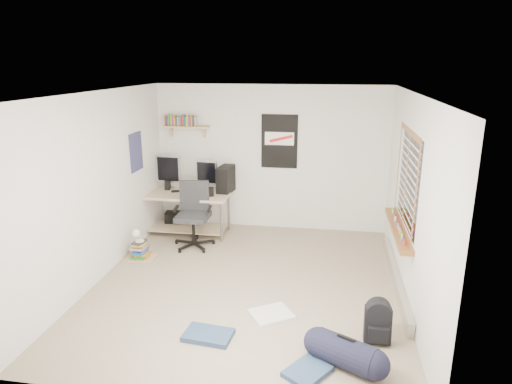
% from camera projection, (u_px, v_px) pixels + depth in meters
% --- Properties ---
extents(floor, '(4.00, 4.50, 0.01)m').
position_uv_depth(floor, '(247.00, 284.00, 6.09)').
color(floor, gray).
rests_on(floor, ground).
extents(ceiling, '(4.00, 4.50, 0.01)m').
position_uv_depth(ceiling, '(246.00, 93.00, 5.40)').
color(ceiling, white).
rests_on(ceiling, ground).
extents(back_wall, '(4.00, 0.01, 2.50)m').
position_uv_depth(back_wall, '(271.00, 158.00, 7.88)').
color(back_wall, silver).
rests_on(back_wall, ground).
extents(left_wall, '(0.01, 4.50, 2.50)m').
position_uv_depth(left_wall, '(99.00, 187.00, 6.06)').
color(left_wall, silver).
rests_on(left_wall, ground).
extents(right_wall, '(0.01, 4.50, 2.50)m').
position_uv_depth(right_wall, '(412.00, 202.00, 5.43)').
color(right_wall, silver).
rests_on(right_wall, ground).
extents(desk, '(1.61, 0.91, 0.69)m').
position_uv_depth(desk, '(185.00, 213.00, 7.79)').
color(desk, tan).
rests_on(desk, floor).
extents(monitor_left, '(0.44, 0.14, 0.47)m').
position_uv_depth(monitor_left, '(169.00, 177.00, 7.95)').
color(monitor_left, '#9A9B9F').
rests_on(monitor_left, desk).
extents(monitor_right, '(0.38, 0.13, 0.41)m').
position_uv_depth(monitor_right, '(207.00, 180.00, 7.85)').
color(monitor_right, '#B8B8BE').
rests_on(monitor_right, desk).
extents(pc_tower, '(0.26, 0.46, 0.46)m').
position_uv_depth(pc_tower, '(226.00, 179.00, 7.79)').
color(pc_tower, black).
rests_on(pc_tower, desk).
extents(keyboard, '(0.46, 0.32, 0.02)m').
position_uv_depth(keyboard, '(184.00, 191.00, 7.88)').
color(keyboard, black).
rests_on(keyboard, desk).
extents(speaker_left, '(0.10, 0.10, 0.18)m').
position_uv_depth(speaker_left, '(168.00, 186.00, 7.92)').
color(speaker_left, black).
rests_on(speaker_left, desk).
extents(speaker_right, '(0.10, 0.10, 0.17)m').
position_uv_depth(speaker_right, '(211.00, 192.00, 7.55)').
color(speaker_right, black).
rests_on(speaker_right, desk).
extents(office_chair, '(0.77, 0.77, 1.04)m').
position_uv_depth(office_chair, '(193.00, 217.00, 7.20)').
color(office_chair, '#272729').
rests_on(office_chair, floor).
extents(wall_shelf, '(0.80, 0.22, 0.24)m').
position_uv_depth(wall_shelf, '(187.00, 127.00, 7.85)').
color(wall_shelf, tan).
rests_on(wall_shelf, back_wall).
extents(poster_back_wall, '(0.62, 0.03, 0.92)m').
position_uv_depth(poster_back_wall, '(279.00, 141.00, 7.75)').
color(poster_back_wall, black).
rests_on(poster_back_wall, back_wall).
extents(poster_left_wall, '(0.02, 0.42, 0.60)m').
position_uv_depth(poster_left_wall, '(136.00, 152.00, 7.12)').
color(poster_left_wall, navy).
rests_on(poster_left_wall, left_wall).
extents(window, '(0.10, 1.50, 1.26)m').
position_uv_depth(window, '(405.00, 179.00, 5.66)').
color(window, brown).
rests_on(window, right_wall).
extents(baseboard_heater, '(0.08, 2.50, 0.18)m').
position_uv_depth(baseboard_heater, '(396.00, 279.00, 6.04)').
color(baseboard_heater, '#B7B2A8').
rests_on(baseboard_heater, floor).
extents(backpack, '(0.28, 0.23, 0.37)m').
position_uv_depth(backpack, '(378.00, 325.00, 4.79)').
color(backpack, black).
rests_on(backpack, floor).
extents(duffel_bag, '(0.41, 0.41, 0.60)m').
position_uv_depth(duffel_bag, '(345.00, 354.00, 4.41)').
color(duffel_bag, black).
rests_on(duffel_bag, floor).
extents(tshirt, '(0.59, 0.57, 0.04)m').
position_uv_depth(tshirt, '(271.00, 314.00, 5.32)').
color(tshirt, silver).
rests_on(tshirt, floor).
extents(jeans_a, '(0.55, 0.38, 0.06)m').
position_uv_depth(jeans_a, '(208.00, 335.00, 4.90)').
color(jeans_a, navy).
rests_on(jeans_a, floor).
extents(jeans_b, '(0.50, 0.53, 0.05)m').
position_uv_depth(jeans_b, '(307.00, 372.00, 4.33)').
color(jeans_b, navy).
rests_on(jeans_b, floor).
extents(book_stack, '(0.52, 0.47, 0.30)m').
position_uv_depth(book_stack, '(140.00, 249.00, 6.85)').
color(book_stack, brown).
rests_on(book_stack, floor).
extents(desk_lamp, '(0.13, 0.21, 0.21)m').
position_uv_depth(desk_lamp, '(139.00, 235.00, 6.77)').
color(desk_lamp, silver).
rests_on(desk_lamp, book_stack).
extents(subwoofer, '(0.30, 0.30, 0.29)m').
position_uv_depth(subwoofer, '(173.00, 220.00, 8.12)').
color(subwoofer, black).
rests_on(subwoofer, floor).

